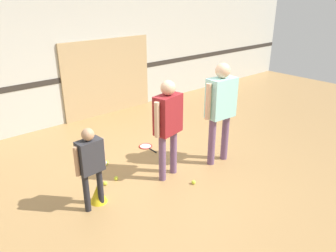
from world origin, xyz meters
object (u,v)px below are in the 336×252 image
at_px(person_instructor, 168,119).
at_px(person_student_left, 90,160).
at_px(tennis_ball_by_spare_racket, 93,165).
at_px(racket_second_spare, 146,147).
at_px(person_student_right, 221,103).
at_px(racket_spare_on_floor, 99,163).
at_px(tennis_ball_near_instructor, 193,182).
at_px(training_cone, 98,193).
at_px(tennis_ball_stray_right, 116,178).
at_px(tennis_ball_stray_left, 105,183).

relative_size(person_instructor, person_student_left, 1.34).
distance_m(person_instructor, tennis_ball_by_spare_racket, 1.67).
distance_m(racket_second_spare, tennis_ball_by_spare_racket, 1.18).
relative_size(person_student_right, racket_second_spare, 3.62).
relative_size(racket_spare_on_floor, tennis_ball_by_spare_racket, 8.19).
height_order(tennis_ball_near_instructor, training_cone, training_cone).
height_order(racket_spare_on_floor, tennis_ball_near_instructor, tennis_ball_near_instructor).
distance_m(person_instructor, racket_spare_on_floor, 1.63).
bearing_deg(tennis_ball_stray_right, training_cone, -146.52).
height_order(person_student_left, person_student_right, person_student_right).
bearing_deg(person_instructor, tennis_ball_near_instructor, -85.05).
xyz_separation_m(person_instructor, tennis_ball_stray_right, (-0.73, 0.45, -0.97)).
distance_m(racket_second_spare, training_cone, 1.91).
xyz_separation_m(tennis_ball_near_instructor, tennis_ball_by_spare_racket, (-0.94, 1.55, 0.00)).
distance_m(person_student_right, tennis_ball_by_spare_racket, 2.46).
relative_size(person_student_left, tennis_ball_stray_left, 18.47).
bearing_deg(tennis_ball_stray_right, person_student_left, -145.98).
bearing_deg(tennis_ball_near_instructor, racket_second_spare, 81.20).
distance_m(person_student_left, racket_spare_on_floor, 1.47).
relative_size(person_student_right, tennis_ball_stray_left, 27.05).
distance_m(person_instructor, tennis_ball_stray_right, 1.30).
relative_size(tennis_ball_near_instructor, tennis_ball_by_spare_racket, 1.00).
xyz_separation_m(person_student_left, tennis_ball_by_spare_racket, (0.55, 1.06, -0.72)).
bearing_deg(training_cone, tennis_ball_stray_right, 33.48).
xyz_separation_m(person_instructor, racket_spare_on_floor, (-0.67, 1.10, -1.00)).
height_order(person_student_right, racket_spare_on_floor, person_student_right).
height_order(racket_second_spare, tennis_ball_stray_right, tennis_ball_stray_right).
bearing_deg(tennis_ball_near_instructor, tennis_ball_stray_right, 133.72).
bearing_deg(tennis_ball_by_spare_racket, tennis_ball_stray_right, -83.62).
xyz_separation_m(person_instructor, tennis_ball_stray_left, (-0.94, 0.43, -0.97)).
bearing_deg(person_instructor, person_student_left, 167.13).
xyz_separation_m(tennis_ball_near_instructor, training_cone, (-1.38, 0.57, 0.11)).
bearing_deg(racket_second_spare, tennis_ball_near_instructor, -6.82).
height_order(person_instructor, training_cone, person_instructor).
distance_m(racket_second_spare, tennis_ball_stray_left, 1.48).
relative_size(person_student_left, racket_second_spare, 2.47).
bearing_deg(racket_second_spare, tennis_ball_stray_left, -61.36).
height_order(person_student_left, tennis_ball_stray_right, person_student_left).
distance_m(person_student_left, tennis_ball_by_spare_racket, 1.39).
height_order(person_student_left, training_cone, person_student_left).
relative_size(person_instructor, racket_second_spare, 3.31).
xyz_separation_m(person_student_left, racket_second_spare, (1.73, 1.07, -0.74)).
xyz_separation_m(person_student_left, training_cone, (0.10, 0.08, -0.61)).
bearing_deg(tennis_ball_near_instructor, person_instructor, 106.59).
height_order(person_student_right, tennis_ball_stray_right, person_student_right).
distance_m(racket_second_spare, tennis_ball_stray_right, 1.29).
height_order(person_instructor, tennis_ball_stray_right, person_instructor).
height_order(person_instructor, tennis_ball_stray_left, person_instructor).
relative_size(person_student_right, tennis_ball_stray_right, 27.05).
xyz_separation_m(person_student_left, tennis_ball_stray_right, (0.62, 0.42, -0.72)).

